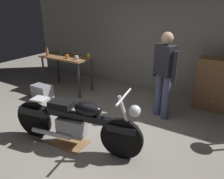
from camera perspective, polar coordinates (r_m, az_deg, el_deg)
The scene contains 14 objects.
ground_plane at distance 3.78m, azimuth -5.24°, elevation -12.71°, with size 12.00×12.00×0.00m, color gray.
back_wall at distance 5.63m, azimuth 11.95°, elevation 15.34°, with size 8.00×0.12×3.10m, color gray.
workbench at distance 5.63m, azimuth -11.90°, elevation 7.45°, with size 1.30×0.64×0.90m.
motorcycle at distance 3.40m, azimuth -9.76°, elevation -8.22°, with size 2.17×0.74×1.00m.
person_standing at distance 4.19m, azimuth 13.59°, elevation 4.40°, with size 0.52×0.37×1.67m.
wooden_dresser at distance 5.04m, azimuth 25.84°, elevation 1.18°, with size 0.80×0.47×1.10m.
drip_tray at distance 3.72m, azimuth -10.99°, elevation -13.56°, with size 0.56×0.40×0.01m, color olive.
storage_bin at distance 5.44m, azimuth -17.90°, elevation -0.54°, with size 0.44×0.32×0.34m, color gray.
mug_white_ceramic at distance 5.20m, azimuth -9.30°, elevation 8.26°, with size 0.11×0.08×0.09m.
mug_yellow_tall at distance 5.41m, azimuth -6.19°, elevation 8.89°, with size 0.10×0.07×0.09m.
mug_green_speckled at distance 5.79m, azimuth -13.21°, elevation 9.34°, with size 0.11×0.08×0.09m.
mug_orange_travel at distance 5.37m, azimuth -11.74°, elevation 8.49°, with size 0.11×0.08×0.09m.
mug_brown_stoneware at distance 5.60m, azimuth -9.63°, elevation 9.31°, with size 0.12×0.08×0.11m.
bottle at distance 5.72m, azimuth -16.71°, elevation 9.36°, with size 0.06×0.06×0.24m.
Camera 1 is at (1.91, -2.47, 2.13)m, focal length 34.69 mm.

